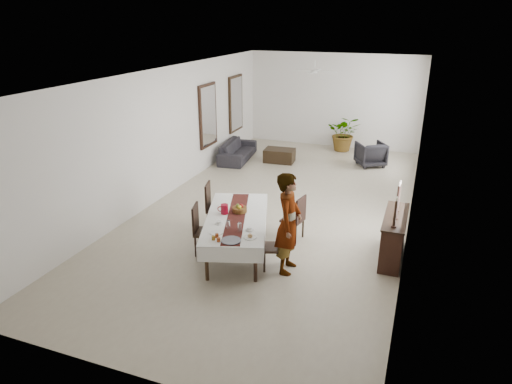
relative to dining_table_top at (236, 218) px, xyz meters
name	(u,v)px	position (x,y,z in m)	size (l,w,h in m)	color
floor	(280,207)	(0.11, 2.43, -0.70)	(6.00, 12.00, 0.00)	#B8AD92
ceiling	(282,72)	(0.11, 2.43, 2.50)	(6.00, 12.00, 0.02)	white
wall_back	(333,101)	(0.11, 8.43, 0.90)	(6.00, 0.02, 3.20)	white
wall_front	(125,268)	(0.11, -3.57, 0.90)	(6.00, 0.02, 3.20)	white
wall_left	(168,132)	(-2.89, 2.43, 0.90)	(0.02, 12.00, 3.20)	white
wall_right	(417,156)	(3.11, 2.43, 0.90)	(0.02, 12.00, 3.20)	white
dining_table_top	(236,218)	(0.00, 0.00, 0.00)	(0.96, 2.31, 0.05)	black
table_leg_fl	(207,263)	(-0.07, -1.18, -0.36)	(0.07, 0.07, 0.67)	black
table_leg_fr	(255,264)	(0.74, -0.92, -0.36)	(0.07, 0.07, 0.67)	black
table_leg_bl	(222,212)	(-0.74, 0.92, -0.36)	(0.07, 0.07, 0.67)	black
table_leg_br	(260,213)	(0.07, 1.18, -0.36)	(0.07, 0.07, 0.67)	black
tablecloth_top	(236,217)	(0.00, 0.00, 0.03)	(1.14, 2.49, 0.01)	white
tablecloth_drape_left	(207,223)	(-0.54, -0.17, -0.11)	(0.01, 2.49, 0.29)	silver
tablecloth_drape_right	(265,224)	(0.54, 0.17, -0.11)	(0.01, 2.49, 0.29)	white
tablecloth_drape_near	(230,255)	(0.38, -1.18, -0.11)	(1.14, 0.01, 0.29)	white
tablecloth_drape_far	(241,200)	(-0.38, 1.18, -0.11)	(1.14, 0.01, 0.29)	white
table_runner	(236,217)	(0.00, 0.00, 0.04)	(0.34, 2.41, 0.00)	#581E19
red_pitcher	(224,209)	(-0.27, 0.06, 0.13)	(0.14, 0.14, 0.19)	maroon
pitcher_handle	(220,209)	(-0.35, 0.04, 0.13)	(0.12, 0.12, 0.02)	#9B0B0C
wine_glass_near	(240,227)	(0.30, -0.56, 0.12)	(0.07, 0.07, 0.16)	white
wine_glass_mid	(228,225)	(0.07, -0.53, 0.12)	(0.07, 0.07, 0.16)	white
teacup_right	(249,229)	(0.45, -0.46, 0.06)	(0.09, 0.09, 0.06)	white
saucer_right	(249,230)	(0.45, -0.46, 0.04)	(0.14, 0.14, 0.01)	silver
teacup_left	(219,223)	(-0.17, -0.41, 0.06)	(0.09, 0.09, 0.06)	silver
saucer_left	(219,224)	(-0.17, -0.41, 0.04)	(0.14, 0.14, 0.01)	white
plate_near_right	(250,237)	(0.57, -0.73, 0.04)	(0.23, 0.23, 0.01)	silver
bread_near_right	(250,236)	(0.57, -0.73, 0.07)	(0.09, 0.09, 0.09)	tan
plate_near_left	(216,233)	(-0.05, -0.78, 0.04)	(0.23, 0.23, 0.01)	white
plate_far_left	(223,206)	(-0.46, 0.41, 0.04)	(0.23, 0.23, 0.01)	white
serving_tray	(231,241)	(0.31, -0.96, 0.04)	(0.35, 0.35, 0.02)	#414146
jam_jar_a	(219,240)	(0.12, -1.06, 0.07)	(0.06, 0.06, 0.07)	#9A3D16
jam_jar_b	(213,238)	(0.01, -1.03, 0.07)	(0.06, 0.06, 0.07)	brown
jam_jar_c	(217,236)	(0.02, -0.92, 0.07)	(0.06, 0.06, 0.07)	maroon
fruit_basket	(240,210)	(-0.03, 0.24, 0.08)	(0.29, 0.29, 0.10)	brown
fruit_red	(241,206)	(-0.01, 0.27, 0.16)	(0.09, 0.09, 0.09)	maroon
fruit_green	(238,206)	(-0.07, 0.26, 0.16)	(0.08, 0.08, 0.08)	olive
fruit_yellow	(239,207)	(-0.01, 0.20, 0.16)	(0.08, 0.08, 0.08)	yellow
chair_right_near_seat	(274,247)	(0.88, -0.36, -0.28)	(0.40, 0.40, 0.05)	black
chair_right_near_leg_fl	(283,263)	(1.09, -0.46, -0.50)	(0.04, 0.04, 0.39)	black
chair_right_near_leg_fr	(282,254)	(0.98, -0.15, -0.50)	(0.04, 0.04, 0.39)	black
chair_right_near_leg_bl	(264,262)	(0.78, -0.57, -0.50)	(0.04, 0.04, 0.39)	black
chair_right_near_leg_br	(265,254)	(0.68, -0.26, -0.50)	(0.04, 0.04, 0.39)	black
chair_right_near_back	(284,234)	(1.06, -0.30, -0.01)	(0.40, 0.04, 0.51)	black
chair_right_far_seat	(293,220)	(0.87, 0.91, -0.28)	(0.40, 0.40, 0.05)	black
chair_right_far_leg_fl	(296,234)	(1.00, 0.71, -0.50)	(0.04, 0.04, 0.40)	black
chair_right_far_leg_fr	(303,228)	(1.07, 1.04, -0.50)	(0.04, 0.04, 0.40)	black
chair_right_far_leg_bl	(281,231)	(0.68, 0.78, -0.50)	(0.04, 0.04, 0.40)	black
chair_right_far_leg_br	(289,225)	(0.74, 1.10, -0.50)	(0.04, 0.04, 0.40)	black
chair_right_far_back	(301,209)	(1.05, 0.87, 0.00)	(0.40, 0.04, 0.51)	black
chair_left_near_seat	(206,232)	(-0.52, -0.28, -0.26)	(0.42, 0.42, 0.05)	black
chair_left_near_leg_fl	(199,239)	(-0.74, -0.16, -0.49)	(0.04, 0.04, 0.42)	black
chair_left_near_leg_fr	(196,247)	(-0.65, -0.49, -0.49)	(0.04, 0.04, 0.42)	black
chair_left_near_leg_bl	(217,239)	(-0.40, -0.07, -0.49)	(0.04, 0.04, 0.42)	black
chair_left_near_leg_br	(213,248)	(-0.31, -0.40, -0.49)	(0.04, 0.04, 0.42)	black
chair_left_near_back	(195,218)	(-0.71, -0.33, 0.03)	(0.42, 0.04, 0.54)	black
chair_left_far_seat	(218,209)	(-0.78, 0.79, -0.24)	(0.44, 0.44, 0.05)	black
chair_left_far_leg_fl	(211,216)	(-1.00, 0.92, -0.48)	(0.04, 0.04, 0.44)	black
chair_left_far_leg_fr	(208,222)	(-0.91, 0.57, -0.48)	(0.04, 0.04, 0.44)	black
chair_left_far_leg_bl	(227,216)	(-0.65, 1.01, -0.48)	(0.04, 0.04, 0.44)	black
chair_left_far_leg_br	(225,223)	(-0.56, 0.66, -0.48)	(0.04, 0.04, 0.44)	black
chair_left_far_back	(208,196)	(-0.97, 0.74, 0.06)	(0.44, 0.04, 0.56)	black
woman	(289,223)	(1.15, -0.34, 0.23)	(0.68, 0.45, 1.87)	gray
sideboard_body	(393,238)	(2.89, 0.79, -0.28)	(0.38, 1.41, 0.85)	black
sideboard_top	(396,217)	(2.89, 0.79, 0.16)	(0.41, 1.47, 0.03)	black
candlestick_near_base	(394,226)	(2.89, 0.28, 0.19)	(0.09, 0.09, 0.03)	black
candlestick_near_shaft	(395,213)	(2.89, 0.28, 0.44)	(0.05, 0.05, 0.47)	black
candlestick_near_candle	(397,199)	(2.89, 0.28, 0.71)	(0.03, 0.03, 0.08)	beige
candlestick_mid_base	(395,218)	(2.89, 0.65, 0.19)	(0.09, 0.09, 0.03)	black
candlestick_mid_shaft	(397,202)	(2.89, 0.65, 0.51)	(0.05, 0.05, 0.61)	black
candlestick_mid_candle	(400,184)	(2.89, 0.65, 0.85)	(0.03, 0.03, 0.08)	white
candlestick_far_base	(397,210)	(2.89, 1.03, 0.19)	(0.09, 0.09, 0.03)	black
candlestick_far_shaft	(399,197)	(2.89, 1.03, 0.46)	(0.05, 0.05, 0.52)	black
candlestick_far_candle	(401,182)	(2.89, 1.03, 0.76)	(0.03, 0.03, 0.08)	white
sofa	(238,151)	(-2.37, 5.71, -0.41)	(2.00, 0.78, 0.59)	#29262B
armchair	(371,154)	(1.73, 6.54, -0.33)	(0.79, 0.81, 0.74)	#242226
coffee_table	(279,155)	(-1.02, 5.93, -0.49)	(0.93, 0.62, 0.41)	black
potted_plant	(344,133)	(0.65, 7.95, -0.09)	(1.10, 0.95, 1.22)	#325421
mirror_frame_near	(208,116)	(-2.85, 4.63, 0.90)	(0.06, 1.05, 1.85)	black
mirror_glass_near	(209,116)	(-2.82, 4.63, 0.90)	(0.01, 0.90, 1.70)	white
mirror_frame_far	(236,104)	(-2.85, 6.73, 0.90)	(0.06, 1.05, 1.85)	black
mirror_glass_far	(237,104)	(-2.82, 6.73, 0.90)	(0.01, 0.90, 1.70)	silver
fan_rod	(315,64)	(0.11, 5.43, 2.40)	(0.04, 0.04, 0.20)	white
fan_hub	(314,71)	(0.11, 5.43, 2.20)	(0.16, 0.16, 0.08)	silver
fan_blade_n	(317,70)	(0.11, 5.78, 2.20)	(0.10, 0.55, 0.01)	silver
fan_blade_s	(311,73)	(0.11, 5.08, 2.20)	(0.10, 0.55, 0.01)	silver
fan_blade_e	(327,72)	(0.46, 5.43, 2.20)	(0.55, 0.10, 0.01)	silver
fan_blade_w	(302,71)	(-0.24, 5.43, 2.20)	(0.55, 0.10, 0.01)	white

